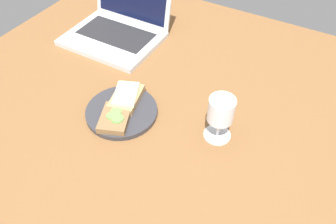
{
  "coord_description": "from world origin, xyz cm",
  "views": [
    {
      "loc": [
        38.7,
        -55.46,
        73.78
      ],
      "look_at": [
        7.77,
        -1.03,
        8.0
      ],
      "focal_mm": 35.0,
      "sensor_mm": 36.0,
      "label": 1
    }
  ],
  "objects_px": {
    "sandwich_with_cucumber": "(115,118)",
    "wine_glass": "(221,112)",
    "laptop": "(118,27)",
    "plate": "(122,112)",
    "sandwich_with_cheese": "(127,96)"
  },
  "relations": [
    {
      "from": "sandwich_with_cheese",
      "to": "laptop",
      "type": "distance_m",
      "value": 0.37
    },
    {
      "from": "plate",
      "to": "sandwich_with_cheese",
      "type": "height_order",
      "value": "sandwich_with_cheese"
    },
    {
      "from": "wine_glass",
      "to": "laptop",
      "type": "distance_m",
      "value": 0.6
    },
    {
      "from": "sandwich_with_cheese",
      "to": "laptop",
      "type": "height_order",
      "value": "laptop"
    },
    {
      "from": "sandwich_with_cucumber",
      "to": "wine_glass",
      "type": "relative_size",
      "value": 0.95
    },
    {
      "from": "sandwich_with_cheese",
      "to": "sandwich_with_cucumber",
      "type": "height_order",
      "value": "sandwich_with_cheese"
    },
    {
      "from": "sandwich_with_cucumber",
      "to": "laptop",
      "type": "relative_size",
      "value": 0.39
    },
    {
      "from": "sandwich_with_cucumber",
      "to": "laptop",
      "type": "bearing_deg",
      "value": 124.45
    },
    {
      "from": "plate",
      "to": "sandwich_with_cucumber",
      "type": "relative_size",
      "value": 1.62
    },
    {
      "from": "plate",
      "to": "sandwich_with_cheese",
      "type": "xyz_separation_m",
      "value": [
        -0.01,
        0.04,
        0.02
      ]
    },
    {
      "from": "sandwich_with_cucumber",
      "to": "laptop",
      "type": "xyz_separation_m",
      "value": [
        -0.26,
        0.37,
        0.01
      ]
    },
    {
      "from": "plate",
      "to": "laptop",
      "type": "distance_m",
      "value": 0.41
    },
    {
      "from": "wine_glass",
      "to": "plate",
      "type": "bearing_deg",
      "value": -167.49
    },
    {
      "from": "plate",
      "to": "sandwich_with_cheese",
      "type": "bearing_deg",
      "value": 102.28
    },
    {
      "from": "sandwich_with_cheese",
      "to": "wine_glass",
      "type": "relative_size",
      "value": 0.97
    }
  ]
}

